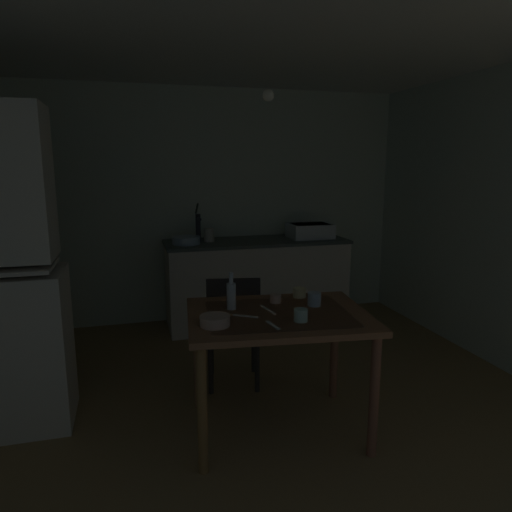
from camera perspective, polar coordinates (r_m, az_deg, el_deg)
The scene contains 21 objects.
ground_plane at distance 3.62m, azimuth -1.52°, elevation -16.03°, with size 5.25×5.25×0.00m, color olive.
wall_back at distance 5.01m, azimuth -6.56°, elevation 6.04°, with size 4.35×0.10×2.42m, color beige.
wall_right at distance 4.31m, azimuth 27.79°, elevation 4.00°, with size 0.10×3.61×2.42m, color silver.
ceiling_slab at distance 3.32m, azimuth -1.76°, elevation 25.44°, with size 4.35×3.61×0.10m, color silver.
counter_cabinet at distance 4.89m, azimuth 0.07°, elevation -3.17°, with size 1.87×0.64×0.89m.
sink_basin at distance 4.97m, azimuth 6.61°, elevation 3.11°, with size 0.44×0.34×0.15m.
hand_pump at distance 4.69m, azimuth -7.07°, elevation 3.75°, with size 0.05×0.27×0.39m.
mixing_bowl_counter at distance 4.60m, azimuth -8.53°, elevation 1.91°, with size 0.27×0.27×0.07m, color #9EB2C6.
stoneware_crock at distance 4.72m, azimuth -5.75°, elevation 2.57°, with size 0.10×0.10×0.13m, color beige.
dining_table at distance 2.88m, azimuth 2.72°, elevation -8.89°, with size 1.17×0.94×0.77m.
chair_far_side at distance 3.50m, azimuth -2.80°, elevation -8.68°, with size 0.47×0.47×0.87m.
serving_bowl_wide at distance 2.64m, azimuth -5.04°, elevation -7.86°, with size 0.17×0.17×0.06m, color tan.
teacup_cream at distance 3.00m, azimuth 7.13°, elevation -5.24°, with size 0.09×0.09×0.09m, color #9EB2C6.
teacup_mint at distance 3.05m, azimuth 2.41°, elevation -5.18°, with size 0.07×0.07×0.06m, color tan.
mug_tall at distance 2.70m, azimuth 5.49°, elevation -7.19°, with size 0.08×0.08×0.07m, color #ADD1C1.
mug_dark at distance 3.18m, azimuth 5.31°, elevation -4.46°, with size 0.09×0.09×0.06m, color beige.
glass_bottle at distance 2.90m, azimuth -3.04°, elevation -4.75°, with size 0.06×0.06×0.23m.
table_knife at distance 2.90m, azimuth 1.47°, elevation -6.57°, with size 0.19×0.02×0.01m, color silver.
teaspoon_near_bowl at distance 2.63m, azimuth 2.07°, elevation -8.44°, with size 0.15×0.02×0.01m, color beige.
teaspoon_by_cup at distance 2.78m, azimuth -1.28°, elevation -7.34°, with size 0.15×0.02×0.01m, color beige.
pendant_bulb at distance 3.16m, azimuth 1.49°, elevation 19.03°, with size 0.08×0.08×0.08m, color #F9EFCC.
Camera 1 is at (-0.76, -3.13, 1.66)m, focal length 32.76 mm.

